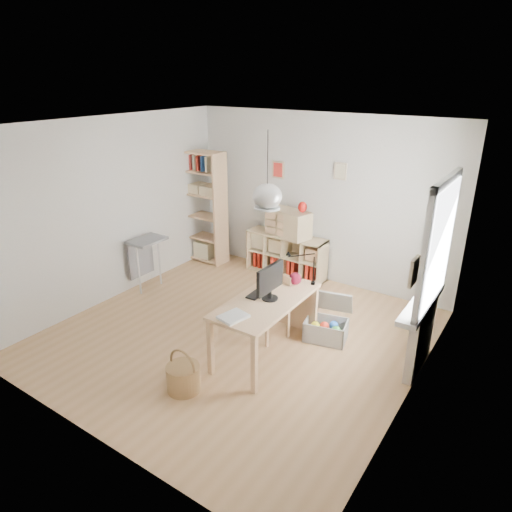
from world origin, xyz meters
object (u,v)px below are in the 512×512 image
Objects in this scene: monitor at (270,280)px; storage_chest at (327,325)px; desk at (266,306)px; tall_bookshelf at (203,203)px; chair at (272,301)px; drawer_chest at (288,223)px; cube_shelf at (286,257)px.

storage_chest is at bearing 60.11° from monitor.
tall_bookshelf reaches higher than desk.
chair is 0.79m from storage_chest.
desk is 1.01m from storage_chest.
monitor is 0.64× the size of drawer_chest.
tall_bookshelf reaches higher than storage_chest.
tall_bookshelf is at bearing -169.81° from cube_shelf.
cube_shelf is 2.02m from chair.
monitor is at bearing 47.23° from desk.
drawer_chest is (-1.44, 1.44, 0.76)m from storage_chest.
cube_shelf is at bearing 114.61° from desk.
chair reaches higher than desk.
chair is 1.23× the size of storage_chest.
chair is 0.66m from monitor.
monitor reaches higher than storage_chest.
storage_chest is (0.47, 0.75, -0.47)m from desk.
monitor is at bearing -49.63° from drawer_chest.
drawer_chest is (0.05, -0.04, 0.64)m from cube_shelf.
tall_bookshelf reaches higher than drawer_chest.
desk is 3.27m from tall_bookshelf.
cube_shelf is 0.70× the size of tall_bookshelf.
storage_chest is at bearing -21.39° from tall_bookshelf.
storage_chest is 1.42× the size of monitor.
cube_shelf is at bearing 117.00° from monitor.
tall_bookshelf is 2.32× the size of chair.
monitor is at bearing -64.46° from cube_shelf.
monitor reaches higher than cube_shelf.
tall_bookshelf is (-1.56, -0.28, 0.79)m from cube_shelf.
storage_chest is 0.91× the size of drawer_chest.
chair is at bearing -64.95° from cube_shelf.
monitor reaches higher than drawer_chest.
drawer_chest is (1.61, 0.24, -0.15)m from tall_bookshelf.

